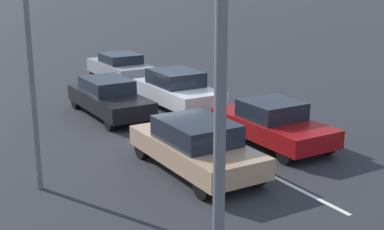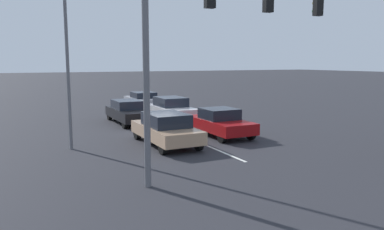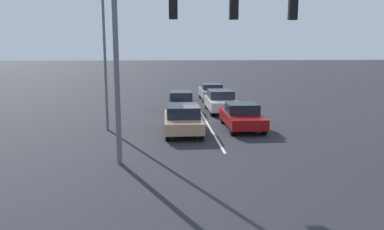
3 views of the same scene
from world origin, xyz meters
TOP-DOWN VIEW (x-y plane):
  - ground_plane at (0.00, 0.00)m, footprint 240.00×240.00m
  - lane_stripe_left_divider at (0.00, 1.72)m, footprint 0.12×15.44m
  - car_maroon_leftlane_front at (-1.75, 4.46)m, footprint 1.89×4.29m
  - car_tan_midlane_front at (1.58, 5.24)m, footprint 1.90×4.54m
  - car_black_midlane_second at (1.38, -1.47)m, footprint 1.74×4.69m
  - car_silver_leftlane_second at (-1.41, -1.13)m, footprint 1.88×4.41m
  - car_gray_leftlane_third at (-1.53, -7.07)m, footprint 1.86×4.40m

SIDE VIEW (x-z plane):
  - ground_plane at x=0.00m, z-range 0.00..0.00m
  - lane_stripe_left_divider at x=0.00m, z-range 0.00..0.01m
  - car_maroon_leftlane_front at x=-1.75m, z-range 0.00..1.40m
  - car_black_midlane_second at x=1.38m, z-range 0.02..1.44m
  - car_gray_leftlane_third at x=-1.53m, z-range 0.03..1.47m
  - car_tan_midlane_front at x=1.58m, z-range 0.02..1.49m
  - car_silver_leftlane_second at x=-1.41m, z-range 0.01..1.54m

